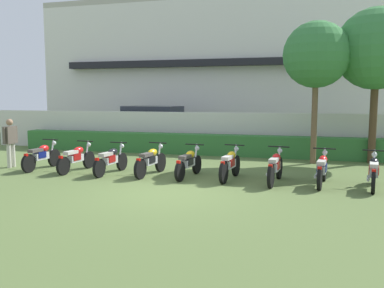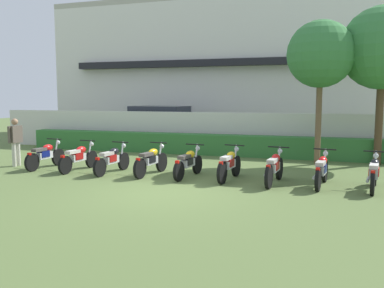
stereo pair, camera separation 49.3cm
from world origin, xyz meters
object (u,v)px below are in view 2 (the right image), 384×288
Objects in this scene: motorcycle_in_row_4 at (188,163)px; motorcycle_in_row_7 at (322,170)px; motorcycle_in_row_0 at (45,155)px; motorcycle_in_row_8 at (374,173)px; motorcycle_in_row_1 at (79,157)px; motorcycle_in_row_2 at (112,159)px; motorcycle_in_row_5 at (229,164)px; motorcycle_in_row_3 at (151,160)px; inspector_person at (15,138)px; tree_far_side at (383,48)px; motorcycle_in_row_6 at (274,167)px; tree_near_inspector at (321,55)px; parked_car at (162,125)px.

motorcycle_in_row_7 is (3.73, -0.08, 0.01)m from motorcycle_in_row_4.
motorcycle_in_row_8 is at bearing -87.48° from motorcycle_in_row_0.
motorcycle_in_row_8 is (8.66, -0.09, 0.01)m from motorcycle_in_row_1.
motorcycle_in_row_0 is 1.30m from motorcycle_in_row_1.
motorcycle_in_row_2 is (1.23, -0.06, -0.00)m from motorcycle_in_row_1.
motorcycle_in_row_5 is (4.90, 0.05, 0.02)m from motorcycle_in_row_1.
motorcycle_in_row_0 is 0.98× the size of motorcycle_in_row_3.
inspector_person is at bearing 96.21° from motorcycle_in_row_7.
motorcycle_in_row_1 is (-9.21, -4.32, -3.55)m from tree_far_side.
inspector_person is (-11.75, -4.20, -3.03)m from tree_far_side.
motorcycle_in_row_5 is 1.13× the size of inspector_person.
motorcycle_in_row_5 reaches higher than motorcycle_in_row_4.
motorcycle_in_row_4 is (-5.54, -4.27, -3.55)m from tree_far_side.
motorcycle_in_row_8 is (4.99, -0.15, 0.01)m from motorcycle_in_row_4.
motorcycle_in_row_0 reaches higher than motorcycle_in_row_4.
tree_far_side reaches higher than inspector_person.
motorcycle_in_row_6 is (2.51, -0.14, 0.02)m from motorcycle_in_row_4.
motorcycle_in_row_6 is (3.69, -0.14, 0.01)m from motorcycle_in_row_3.
tree_far_side reaches higher than motorcycle_in_row_7.
tree_near_inspector is 9.85m from motorcycle_in_row_0.
motorcycle_in_row_1 is 1.01× the size of motorcycle_in_row_7.
tree_far_side is 2.93× the size of motorcycle_in_row_7.
motorcycle_in_row_5 is at bearing 95.30° from motorcycle_in_row_7.
motorcycle_in_row_6 reaches higher than motorcycle_in_row_4.
motorcycle_in_row_5 reaches higher than motorcycle_in_row_2.
motorcycle_in_row_8 is (2.48, -0.01, -0.01)m from motorcycle_in_row_6.
motorcycle_in_row_6 is (-1.03, -3.80, -3.32)m from tree_near_inspector.
parked_car reaches higher than motorcycle_in_row_2.
motorcycle_in_row_8 is at bearing -85.99° from motorcycle_in_row_7.
motorcycle_in_row_0 is 1.13× the size of inspector_person.
tree_far_side is (2.00, 0.61, 0.21)m from tree_near_inspector.
tree_near_inspector is 2.67× the size of motorcycle_in_row_7.
tree_far_side is (9.51, -3.51, 3.05)m from parked_car.
tree_far_side is at bearing -64.56° from motorcycle_in_row_0.
motorcycle_in_row_5 is 0.99× the size of motorcycle_in_row_7.
motorcycle_in_row_7 is (7.41, -0.02, 0.01)m from motorcycle_in_row_1.
tree_near_inspector is 2.70× the size of motorcycle_in_row_5.
tree_far_side is 12.84m from inspector_person.
motorcycle_in_row_1 is at bearing 96.85° from motorcycle_in_row_7.
parked_car is 10.59m from tree_far_side.
motorcycle_in_row_7 is (1.22, 0.06, -0.01)m from motorcycle_in_row_6.
motorcycle_in_row_4 is 3.73m from motorcycle_in_row_7.
parked_car is at bearing 51.46° from motorcycle_in_row_7.
motorcycle_in_row_2 is 0.96× the size of motorcycle_in_row_6.
motorcycle_in_row_1 is at bearing -154.86° from tree_far_side.
motorcycle_in_row_2 is at bearing 101.82° from motorcycle_in_row_3.
motorcycle_in_row_1 is 1.01× the size of motorcycle_in_row_2.
tree_far_side is 2.95× the size of motorcycle_in_row_0.
motorcycle_in_row_1 reaches higher than motorcycle_in_row_2.
motorcycle_in_row_6 is at bearing -124.54° from tree_far_side.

